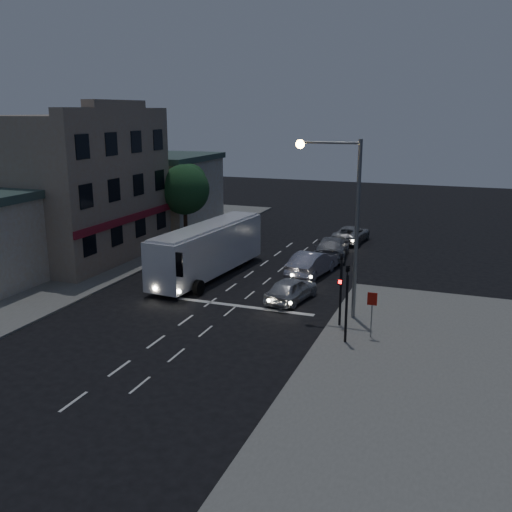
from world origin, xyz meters
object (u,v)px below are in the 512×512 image
at_px(tour_bus, 208,249).
at_px(traffic_signal_main, 341,281).
at_px(streetlight, 344,208).
at_px(car_sedan_a, 312,263).
at_px(car_sedan_c, 351,234).
at_px(traffic_signal_side, 347,294).
at_px(regulatory_sign, 372,307).
at_px(street_tree, 185,187).
at_px(car_sedan_b, 332,248).
at_px(car_suv, 291,289).

relative_size(tour_bus, traffic_signal_main, 2.72).
distance_m(tour_bus, streetlight, 11.40).
bearing_deg(streetlight, car_sedan_a, 115.81).
height_order(tour_bus, traffic_signal_main, traffic_signal_main).
bearing_deg(car_sedan_a, car_sedan_c, -83.10).
xyz_separation_m(tour_bus, streetlight, (9.67, -4.59, 3.91)).
xyz_separation_m(traffic_signal_side, regulatory_sign, (1.00, 0.96, -0.82)).
bearing_deg(car_sedan_c, street_tree, 25.41).
height_order(car_sedan_b, streetlight, streetlight).
height_order(traffic_signal_main, traffic_signal_side, same).
relative_size(car_sedan_c, traffic_signal_side, 1.17).
bearing_deg(regulatory_sign, traffic_signal_side, -136.08).
bearing_deg(traffic_signal_side, street_tree, 135.50).
bearing_deg(car_sedan_a, streetlight, 125.19).
relative_size(car_suv, regulatory_sign, 1.87).
relative_size(car_sedan_c, traffic_signal_main, 1.17).
relative_size(car_suv, street_tree, 0.66).
xyz_separation_m(car_sedan_b, street_tree, (-12.31, 0.91, 3.71)).
distance_m(car_sedan_c, street_tree, 14.01).
bearing_deg(street_tree, car_sedan_b, -4.21).
height_order(car_sedan_b, street_tree, street_tree).
xyz_separation_m(streetlight, street_tree, (-15.55, 12.82, -1.23)).
bearing_deg(regulatory_sign, car_sedan_c, 103.77).
bearing_deg(street_tree, car_sedan_c, 20.82).
xyz_separation_m(car_sedan_c, regulatory_sign, (4.91, -20.05, 0.93)).
relative_size(car_sedan_b, streetlight, 0.60).
relative_size(car_sedan_a, street_tree, 0.78).
height_order(tour_bus, regulatory_sign, tour_bus).
relative_size(tour_bus, car_suv, 2.71).
xyz_separation_m(car_sedan_c, traffic_signal_side, (3.91, -21.01, 1.75)).
relative_size(car_sedan_a, car_sedan_c, 1.01).
bearing_deg(car_sedan_b, car_suv, 84.10).
bearing_deg(streetlight, tour_bus, 154.64).
distance_m(car_sedan_a, car_sedan_b, 4.86).
xyz_separation_m(traffic_signal_main, traffic_signal_side, (0.70, -1.98, 0.00)).
distance_m(tour_bus, car_sedan_a, 6.81).
distance_m(car_sedan_a, street_tree, 13.93).
distance_m(traffic_signal_side, regulatory_sign, 1.61).
height_order(regulatory_sign, street_tree, street_tree).
bearing_deg(streetlight, street_tree, 140.49).
bearing_deg(car_sedan_a, traffic_signal_side, 122.06).
xyz_separation_m(tour_bus, car_suv, (6.52, -2.99, -1.12)).
distance_m(car_sedan_c, streetlight, 18.56).
height_order(car_sedan_b, traffic_signal_side, traffic_signal_side).
distance_m(tour_bus, traffic_signal_main, 11.62).
bearing_deg(regulatory_sign, car_sedan_b, 109.89).
xyz_separation_m(traffic_signal_main, streetlight, (-0.26, 1.42, 3.31)).
distance_m(tour_bus, street_tree, 10.47).
height_order(car_sedan_c, traffic_signal_side, traffic_signal_side).
height_order(traffic_signal_side, streetlight, streetlight).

